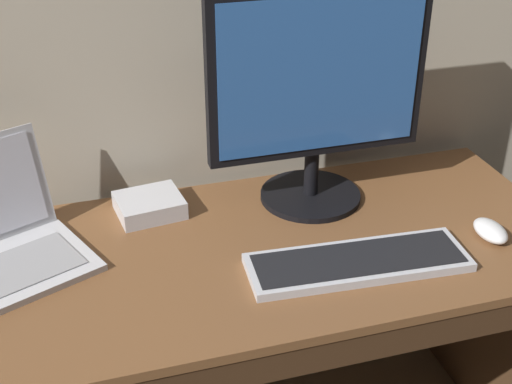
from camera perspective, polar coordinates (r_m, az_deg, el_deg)
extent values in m
cube|color=brown|center=(1.51, -4.64, -5.66)|extent=(1.68, 0.62, 0.02)
cube|color=#3D2716|center=(2.02, 19.59, -9.83)|extent=(0.04, 0.57, 0.69)
cube|color=#3D2716|center=(1.32, -1.69, -14.50)|extent=(1.62, 0.02, 0.07)
cube|color=silver|center=(1.53, -20.01, -6.33)|extent=(0.42, 0.35, 0.01)
cube|color=#959599|center=(1.51, -19.91, -6.27)|extent=(0.33, 0.25, 0.00)
cylinder|color=black|center=(1.72, 4.48, -0.27)|extent=(0.25, 0.25, 0.01)
cylinder|color=black|center=(1.68, 4.57, 1.70)|extent=(0.03, 0.03, 0.12)
cube|color=black|center=(1.57, 5.15, 9.67)|extent=(0.51, 0.03, 0.39)
cube|color=#28569E|center=(1.55, 5.39, 9.45)|extent=(0.47, 0.00, 0.35)
cube|color=#BCBCC1|center=(1.48, 8.37, -5.76)|extent=(0.48, 0.18, 0.02)
cube|color=black|center=(1.47, 8.40, -5.42)|extent=(0.45, 0.15, 0.00)
ellipsoid|color=white|center=(1.64, 18.71, -3.03)|extent=(0.06, 0.10, 0.04)
cube|color=silver|center=(1.66, -8.75, -1.08)|extent=(0.16, 0.15, 0.04)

